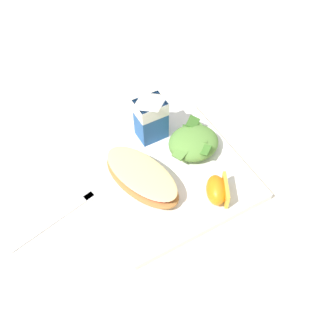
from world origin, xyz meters
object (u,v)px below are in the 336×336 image
(milk_carton, at_px, (151,114))
(metal_fork, at_px, (66,212))
(green_salad_pile, at_px, (193,142))
(orange_wedge_front, at_px, (217,190))
(white_plate, at_px, (168,174))
(cheesy_pizza_bread, at_px, (142,177))

(milk_carton, xyz_separation_m, metal_fork, (-0.22, -0.08, -0.07))
(green_salad_pile, distance_m, metal_fork, 0.27)
(orange_wedge_front, relative_size, metal_fork, 0.37)
(white_plate, distance_m, milk_carton, 0.12)
(orange_wedge_front, bearing_deg, metal_fork, 155.72)
(green_salad_pile, height_order, milk_carton, milk_carton)
(white_plate, xyz_separation_m, cheesy_pizza_bread, (-0.06, 0.00, 0.03))
(white_plate, height_order, green_salad_pile, green_salad_pile)
(milk_carton, relative_size, orange_wedge_front, 1.57)
(orange_wedge_front, xyz_separation_m, metal_fork, (-0.25, 0.11, -0.03))
(white_plate, bearing_deg, cheesy_pizza_bread, 179.49)
(metal_fork, bearing_deg, milk_carton, 19.74)
(cheesy_pizza_bread, bearing_deg, milk_carton, 53.42)
(cheesy_pizza_bread, relative_size, orange_wedge_front, 2.66)
(metal_fork, bearing_deg, cheesy_pizza_bread, -7.57)
(green_salad_pile, bearing_deg, white_plate, -161.68)
(cheesy_pizza_bread, relative_size, metal_fork, 0.99)
(orange_wedge_front, height_order, metal_fork, orange_wedge_front)
(cheesy_pizza_bread, relative_size, milk_carton, 1.69)
(cheesy_pizza_bread, distance_m, metal_fork, 0.15)
(orange_wedge_front, bearing_deg, milk_carton, 99.23)
(green_salad_pile, xyz_separation_m, metal_fork, (-0.27, -0.00, -0.03))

